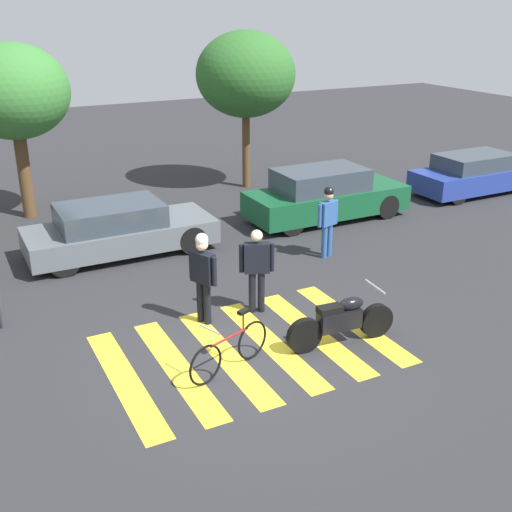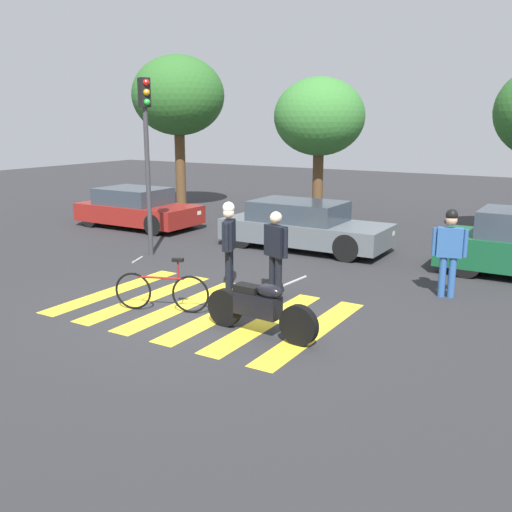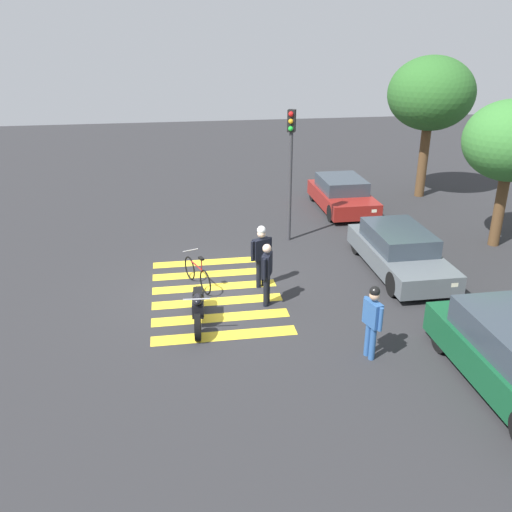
# 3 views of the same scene
# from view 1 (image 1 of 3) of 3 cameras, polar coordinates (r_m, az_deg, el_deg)

# --- Properties ---
(ground_plane) EXTENTS (60.00, 60.00, 0.00)m
(ground_plane) POSITION_cam_1_polar(r_m,az_deg,el_deg) (11.38, -0.66, -8.43)
(ground_plane) COLOR #2B2B2D
(police_motorcycle) EXTENTS (2.12, 0.62, 1.04)m
(police_motorcycle) POSITION_cam_1_polar(r_m,az_deg,el_deg) (11.44, 7.69, -5.84)
(police_motorcycle) COLOR black
(police_motorcycle) RESTS_ON ground_plane
(leaning_bicycle) EXTENTS (1.70, 0.70, 1.01)m
(leaning_bicycle) POSITION_cam_1_polar(r_m,az_deg,el_deg) (10.61, -2.35, -8.47)
(leaning_bicycle) COLOR black
(leaning_bicycle) RESTS_ON ground_plane
(officer_on_foot) EXTENTS (0.38, 0.63, 1.83)m
(officer_on_foot) POSITION_cam_1_polar(r_m,az_deg,el_deg) (11.87, -4.82, -1.42)
(officer_on_foot) COLOR black
(officer_on_foot) RESTS_ON ground_plane
(officer_by_motorcycle) EXTENTS (0.64, 0.37, 1.73)m
(officer_by_motorcycle) POSITION_cam_1_polar(r_m,az_deg,el_deg) (12.29, 0.06, -0.87)
(officer_by_motorcycle) COLOR black
(officer_by_motorcycle) RESTS_ON ground_plane
(pedestrian_bystander) EXTENTS (0.65, 0.32, 1.76)m
(pedestrian_bystander) POSITION_cam_1_polar(r_m,az_deg,el_deg) (15.13, 6.50, 3.51)
(pedestrian_bystander) COLOR #2D5999
(pedestrian_bystander) RESTS_ON ground_plane
(crosswalk_stripes) EXTENTS (4.95, 3.51, 0.01)m
(crosswalk_stripes) POSITION_cam_1_polar(r_m,az_deg,el_deg) (11.38, -0.66, -8.41)
(crosswalk_stripes) COLOR yellow
(crosswalk_stripes) RESTS_ON ground_plane
(car_grey_coupe) EXTENTS (4.52, 1.81, 1.29)m
(car_grey_coupe) POSITION_cam_1_polar(r_m,az_deg,el_deg) (15.71, -12.35, 2.35)
(car_grey_coupe) COLOR black
(car_grey_coupe) RESTS_ON ground_plane
(car_green_compact) EXTENTS (4.61, 1.73, 1.48)m
(car_green_compact) POSITION_cam_1_polar(r_m,az_deg,el_deg) (17.98, 6.24, 5.47)
(car_green_compact) COLOR black
(car_green_compact) RESTS_ON ground_plane
(car_blue_hatchback) EXTENTS (4.48, 1.67, 1.28)m
(car_blue_hatchback) POSITION_cam_1_polar(r_m,az_deg,el_deg) (21.74, 19.30, 7.01)
(car_blue_hatchback) COLOR black
(car_blue_hatchback) RESTS_ON ground_plane
(street_tree_mid) EXTENTS (3.01, 3.01, 4.81)m
(street_tree_mid) POSITION_cam_1_polar(r_m,az_deg,el_deg) (18.71, -21.05, 13.59)
(street_tree_mid) COLOR brown
(street_tree_mid) RESTS_ON ground_plane
(street_tree_far) EXTENTS (3.15, 3.15, 4.99)m
(street_tree_far) POSITION_cam_1_polar(r_m,az_deg,el_deg) (20.68, -0.94, 16.03)
(street_tree_far) COLOR brown
(street_tree_far) RESTS_ON ground_plane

